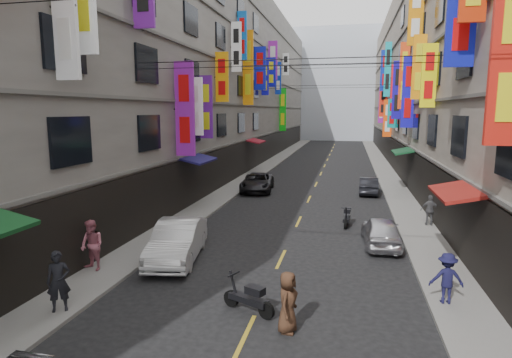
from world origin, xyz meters
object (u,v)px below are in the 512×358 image
at_px(scooter_far_right, 347,217).
at_px(pedestrian_crossing, 288,302).
at_px(car_right_mid, 381,231).
at_px(pedestrian_rnear, 447,278).
at_px(pedestrian_lnear, 59,281).
at_px(scooter_crossing, 249,298).
at_px(car_right_far, 369,185).
at_px(car_left_mid, 177,241).
at_px(pedestrian_rfar, 430,210).
at_px(car_left_far, 257,182).
at_px(pedestrian_lfar, 92,245).

distance_m(scooter_far_right, pedestrian_crossing, 11.37).
distance_m(car_right_mid, pedestrian_rnear, 5.89).
bearing_deg(car_right_mid, pedestrian_lnear, 40.12).
distance_m(scooter_crossing, car_right_far, 19.96).
distance_m(car_left_mid, pedestrian_lnear, 5.29).
distance_m(scooter_crossing, pedestrian_rfar, 12.92).
xyz_separation_m(car_left_far, car_right_far, (7.97, 0.71, -0.06)).
height_order(car_left_far, pedestrian_crossing, pedestrian_crossing).
xyz_separation_m(car_left_mid, car_right_mid, (8.00, 3.57, -0.12)).
relative_size(scooter_crossing, car_left_far, 0.36).
xyz_separation_m(car_left_mid, pedestrian_lfar, (-2.46, -1.98, 0.27)).
bearing_deg(car_left_far, pedestrian_lfar, -104.20).
xyz_separation_m(car_right_far, pedestrian_rnear, (1.53, -17.84, 0.29)).
bearing_deg(pedestrian_crossing, car_left_far, 23.37).
height_order(scooter_crossing, car_left_far, car_left_far).
bearing_deg(car_right_far, car_right_mid, 92.61).
xyz_separation_m(car_right_far, pedestrian_rfar, (2.63, -8.55, 0.29)).
height_order(scooter_far_right, car_right_mid, car_right_mid).
relative_size(car_right_mid, pedestrian_lfar, 2.06).
bearing_deg(scooter_crossing, car_right_mid, -4.95).
relative_size(scooter_crossing, scooter_far_right, 0.93).
bearing_deg(car_right_far, pedestrian_rnear, 97.36).
bearing_deg(pedestrian_crossing, car_right_far, 0.77).
height_order(scooter_crossing, car_right_mid, car_right_mid).
bearing_deg(pedestrian_lnear, pedestrian_lfar, 74.55).
xyz_separation_m(scooter_far_right, pedestrian_rfar, (4.09, 0.53, 0.45)).
distance_m(car_left_mid, car_right_mid, 8.76).
relative_size(car_left_mid, pedestrian_lfar, 2.53).
relative_size(scooter_far_right, car_left_mid, 0.39).
bearing_deg(scooter_crossing, car_right_far, 12.66).
relative_size(scooter_crossing, pedestrian_crossing, 1.01).
height_order(car_left_mid, pedestrian_rnear, pedestrian_rnear).
distance_m(car_right_mid, car_right_far, 12.15).
xyz_separation_m(pedestrian_lfar, pedestrian_rfar, (13.06, 9.15, -0.15)).
distance_m(car_left_far, pedestrian_rnear, 19.59).
bearing_deg(pedestrian_lnear, scooter_crossing, -19.10).
bearing_deg(pedestrian_rfar, scooter_far_right, 7.70).
distance_m(pedestrian_lnear, pedestrian_rnear, 11.40).
bearing_deg(scooter_far_right, car_left_far, -48.32).
relative_size(scooter_far_right, pedestrian_lfar, 0.98).
bearing_deg(pedestrian_rnear, car_left_far, -64.41).
xyz_separation_m(scooter_crossing, pedestrian_crossing, (1.25, -0.82, 0.39)).
bearing_deg(scooter_far_right, pedestrian_crossing, 86.41).
bearing_deg(pedestrian_lfar, car_right_mid, 47.31).
distance_m(scooter_far_right, car_left_far, 10.60).
height_order(car_left_mid, pedestrian_rfar, pedestrian_rfar).
bearing_deg(pedestrian_crossing, pedestrian_lnear, 102.70).
distance_m(car_right_far, pedestrian_rnear, 17.91).
bearing_deg(car_left_far, scooter_crossing, -84.53).
relative_size(pedestrian_lfar, pedestrian_crossing, 1.11).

